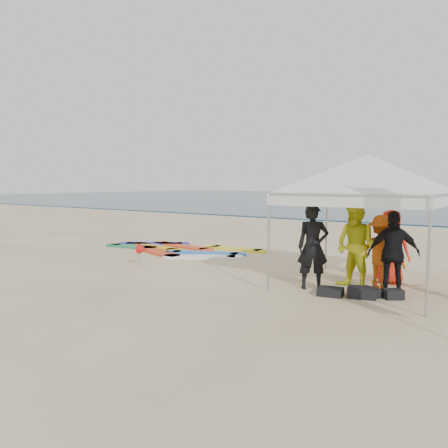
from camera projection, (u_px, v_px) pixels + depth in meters
ground at (139, 281)px, 10.45m from camera, size 120.00×120.00×0.00m
shoreline_foam at (372, 224)px, 25.19m from camera, size 160.00×1.20×0.01m
person_black_a at (313, 247)px, 9.60m from camera, size 0.81×0.75×1.87m
person_yellow at (356, 246)px, 9.56m from camera, size 1.12×0.99×1.91m
person_orange_a at (381, 252)px, 9.56m from camera, size 1.16×0.82×1.64m
person_black_b at (394, 253)px, 9.00m from camera, size 1.12×0.84×1.76m
person_orange_b at (391, 247)px, 10.11m from camera, size 0.88×0.61×1.72m
canopy_tent at (368, 155)px, 9.52m from camera, size 4.47×4.47×3.37m
marker_pennant at (143, 249)px, 12.11m from camera, size 0.28×0.28×0.64m
gear_pile at (360, 292)px, 8.93m from camera, size 1.64×0.94×0.22m
surfboard_spread at (178, 249)px, 15.23m from camera, size 5.36×3.10×0.07m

